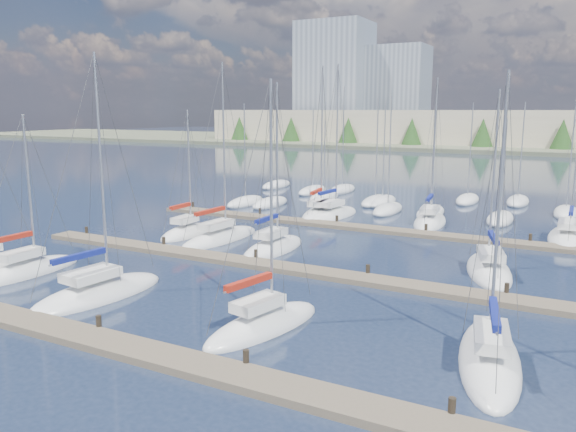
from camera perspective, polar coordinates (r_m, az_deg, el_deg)
The scene contains 18 objects.
ground at distance 76.84m, azimuth 16.29°, elevation 2.74°, with size 400.00×400.00×0.00m, color #222E45.
dock_near at distance 24.65m, azimuth -13.54°, elevation -13.51°, with size 44.00×1.93×1.10m.
dock_mid at distance 35.63m, azimuth 1.52°, elevation -5.55°, with size 44.00×1.93×1.10m.
dock_far at distance 48.21m, azimuth 8.95°, elevation -1.35°, with size 44.00×1.93×1.10m.
sailboat_f at distance 24.92m, azimuth 19.78°, elevation -13.52°, with size 3.98×8.93×12.40m.
sailboat_p at distance 52.43m, azimuth 14.21°, elevation -0.54°, with size 3.61×8.31×13.68m.
sailboat_q at distance 49.78m, azimuth 26.64°, elevation -1.97°, with size 3.11×8.77×12.63m.
sailboat_j at distance 41.23m, azimuth -1.49°, elevation -3.25°, with size 2.66×7.56×12.82m.
sailboat_o at distance 54.31m, azimuth 4.53°, elevation 0.15°, with size 3.72×8.35×15.09m.
sailboat_i at distance 44.61m, azimuth -6.92°, elevation -2.23°, with size 3.11×9.04×14.45m.
sailboat_h at distance 46.94m, azimuth -10.19°, elevation -1.68°, with size 2.44×6.27×10.90m.
sailboat_c at distance 33.00m, azimuth -18.71°, elevation -7.43°, with size 4.05×8.65×13.87m.
sailboat_l at distance 37.79m, azimuth 19.73°, elevation -5.20°, with size 4.60×8.34×12.14m.
sailboat_d at distance 26.92m, azimuth -2.53°, elevation -11.00°, with size 3.85×7.69×12.26m.
sailboat_n at distance 54.70m, azimuth 3.18°, elevation 0.25°, with size 3.77×8.61×14.93m.
sailboat_b at distance 39.02m, azimuth -24.95°, elevation -5.09°, with size 2.35×7.53×10.64m.
distant_boats at distance 62.36m, azimuth 9.32°, elevation 1.52°, with size 36.93×20.75×13.30m.
shoreline at distance 166.87m, azimuth 18.33°, elevation 9.30°, with size 400.00×60.00×38.00m.
Camera 1 is at (15.17, -14.63, 10.16)m, focal length 35.00 mm.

